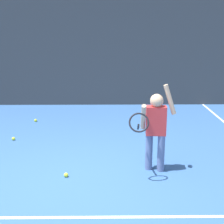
{
  "coord_description": "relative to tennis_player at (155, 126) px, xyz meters",
  "views": [
    {
      "loc": [
        0.6,
        -4.2,
        2.18
      ],
      "look_at": [
        0.66,
        0.88,
        0.85
      ],
      "focal_mm": 53.09,
      "sensor_mm": 36.0,
      "label": 1
    }
  ],
  "objects": [
    {
      "name": "tennis_ball_1",
      "position": [
        -1.33,
        -0.22,
        -0.69
      ],
      "size": [
        0.07,
        0.07,
        0.07
      ],
      "primitive_type": "sphere",
      "color": "#CCE033",
      "rests_on": "ground"
    },
    {
      "name": "tennis_ball_3",
      "position": [
        -2.57,
        1.42,
        -0.69
      ],
      "size": [
        0.07,
        0.07,
        0.07
      ],
      "primitive_type": "sphere",
      "color": "#CCE033",
      "rests_on": "ground"
    },
    {
      "name": "back_fence_windscreen",
      "position": [
        -1.3,
        4.45,
        0.87
      ],
      "size": [
        11.38,
        0.08,
        3.19
      ],
      "primitive_type": "cube",
      "color": "#383D42",
      "rests_on": "ground"
    },
    {
      "name": "fence_post_1",
      "position": [
        -3.15,
        4.51,
        0.94
      ],
      "size": [
        0.09,
        0.09,
        3.34
      ],
      "primitive_type": "cylinder",
      "color": "slate",
      "rests_on": "ground"
    },
    {
      "name": "court_line_baseline",
      "position": [
        -1.3,
        -1.3,
        -0.72
      ],
      "size": [
        9.0,
        0.05,
        0.0
      ],
      "primitive_type": "cube",
      "color": "white",
      "rests_on": "ground"
    },
    {
      "name": "ground_plane",
      "position": [
        -1.3,
        -0.54,
        -0.73
      ],
      "size": [
        20.0,
        20.0,
        0.0
      ],
      "primitive_type": "plane",
      "color": "#335B93"
    },
    {
      "name": "tennis_ball_0",
      "position": [
        -2.4,
        2.71,
        -0.69
      ],
      "size": [
        0.07,
        0.07,
        0.07
      ],
      "primitive_type": "sphere",
      "color": "#CCE033",
      "rests_on": "ground"
    },
    {
      "name": "fence_post_2",
      "position": [
        0.54,
        4.51,
        0.94
      ],
      "size": [
        0.09,
        0.09,
        3.34
      ],
      "primitive_type": "cylinder",
      "color": "slate",
      "rests_on": "ground"
    },
    {
      "name": "tennis_player",
      "position": [
        0.0,
        0.0,
        0.0
      ],
      "size": [
        0.74,
        0.57,
        1.35
      ],
      "rotation": [
        0.0,
        0.0,
        -0.06
      ],
      "color": "slate",
      "rests_on": "ground"
    }
  ]
}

